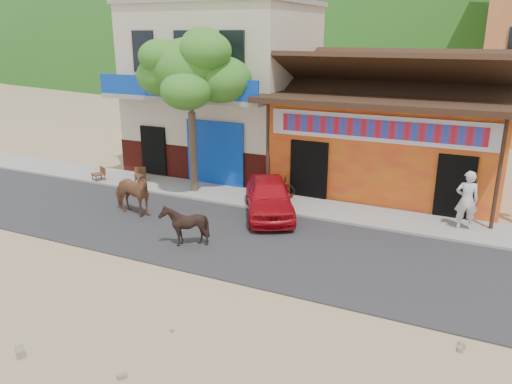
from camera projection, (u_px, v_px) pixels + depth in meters
ground at (228, 282)px, 12.37m from camera, size 120.00×120.00×0.00m
road at (269, 245)px, 14.51m from camera, size 60.00×5.00×0.04m
sidewalk at (309, 207)px, 17.51m from camera, size 60.00×2.00×0.12m
dance_club at (393, 142)px, 19.60m from camera, size 8.00×6.00×3.60m
cafe_building at (225, 90)px, 22.15m from camera, size 7.00×6.00×7.00m
tree at (192, 112)px, 18.29m from camera, size 3.00×3.00×6.00m
cow_tan at (131, 193)px, 16.68m from camera, size 1.83×0.98×1.49m
cow_dark at (184, 225)px, 14.27m from camera, size 1.28×1.18×1.23m
red_car at (269, 197)px, 16.65m from camera, size 3.12×4.04×1.28m
scooter at (274, 187)px, 18.25m from camera, size 1.64×0.91×0.81m
pedestrian at (467, 200)px, 15.18m from camera, size 0.75×0.57×1.85m
cafe_chair_left at (98, 168)px, 20.39m from camera, size 0.61×0.61×0.99m
cafe_chair_right at (140, 169)px, 20.37m from camera, size 0.63×0.63×0.97m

